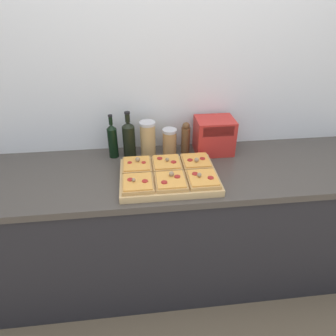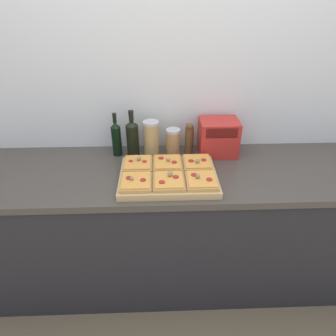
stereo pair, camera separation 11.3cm
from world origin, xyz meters
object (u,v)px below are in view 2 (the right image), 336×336
(cutting_board, at_px, (168,177))
(olive_oil_bottle, at_px, (116,138))
(pepper_mill, at_px, (189,139))
(grain_jar_tall, at_px, (151,138))
(toaster_oven, at_px, (218,137))
(wine_bottle, at_px, (132,137))
(grain_jar_short, at_px, (173,142))

(cutting_board, bearing_deg, olive_oil_bottle, 135.60)
(olive_oil_bottle, xyz_separation_m, pepper_mill, (0.46, 0.00, -0.01))
(grain_jar_tall, relative_size, toaster_oven, 0.85)
(cutting_board, height_order, wine_bottle, wine_bottle)
(pepper_mill, bearing_deg, wine_bottle, 180.00)
(wine_bottle, relative_size, grain_jar_short, 1.75)
(cutting_board, distance_m, grain_jar_short, 0.32)
(olive_oil_bottle, xyz_separation_m, wine_bottle, (0.10, 0.00, 0.01))
(toaster_oven, bearing_deg, pepper_mill, 178.53)
(wine_bottle, bearing_deg, pepper_mill, 0.00)
(grain_jar_tall, bearing_deg, cutting_board, -72.79)
(cutting_board, xyz_separation_m, pepper_mill, (0.15, 0.31, 0.09))
(grain_jar_short, bearing_deg, olive_oil_bottle, 180.00)
(olive_oil_bottle, relative_size, grain_jar_tall, 1.25)
(toaster_oven, bearing_deg, cutting_board, -137.30)
(olive_oil_bottle, bearing_deg, toaster_oven, -0.42)
(olive_oil_bottle, distance_m, grain_jar_short, 0.36)
(cutting_board, bearing_deg, pepper_mill, 64.76)
(olive_oil_bottle, relative_size, wine_bottle, 0.95)
(grain_jar_short, bearing_deg, toaster_oven, -0.94)
(cutting_board, relative_size, toaster_oven, 2.05)
(pepper_mill, bearing_deg, toaster_oven, -1.47)
(grain_jar_short, bearing_deg, grain_jar_tall, 180.00)
(olive_oil_bottle, bearing_deg, pepper_mill, 0.00)
(grain_jar_short, distance_m, pepper_mill, 0.11)
(cutting_board, xyz_separation_m, wine_bottle, (-0.21, 0.31, 0.10))
(olive_oil_bottle, height_order, grain_jar_short, olive_oil_bottle)
(olive_oil_bottle, xyz_separation_m, toaster_oven, (0.65, -0.00, -0.00))
(pepper_mill, bearing_deg, grain_jar_tall, 180.00)
(wine_bottle, relative_size, pepper_mill, 1.40)
(olive_oil_bottle, relative_size, pepper_mill, 1.33)
(olive_oil_bottle, bearing_deg, cutting_board, -44.40)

